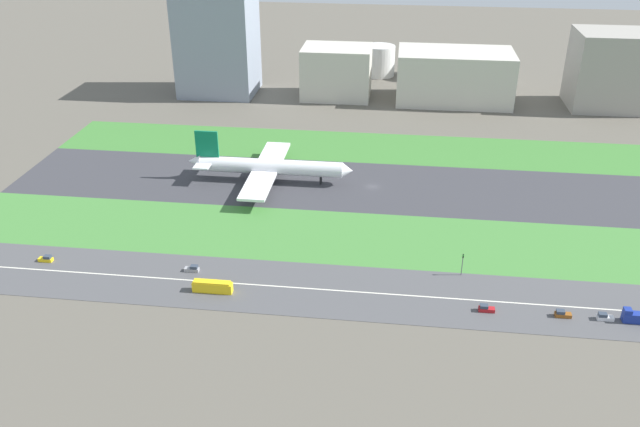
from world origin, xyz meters
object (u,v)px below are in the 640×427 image
airliner (267,167)px  fuel_tank_west (379,61)px  car_4 (604,317)px  car_3 (562,314)px  terminal_building (218,43)px  office_tower (454,76)px  fuel_tank_centre (427,65)px  car_0 (192,269)px  cargo_warehouse (613,70)px  car_2 (46,259)px  car_1 (486,309)px  hangar_building (337,72)px  fuel_tank_east (484,68)px  traffic_light (462,263)px  bus_0 (212,287)px  truck_0 (638,317)px

airliner → fuel_tank_west: size_ratio=3.57×
car_4 → car_3: same height
terminal_building → office_tower: (126.25, 0.00, -13.79)m
car_3 → fuel_tank_centre: 239.30m
car_0 → cargo_warehouse: 247.08m
car_2 → car_1: bearing=-4.3°
car_4 → fuel_tank_west: fuel_tank_west is taller
terminal_building → car_0: bearing=-77.9°
car_1 → office_tower: bearing=-90.2°
hangar_building → cargo_warehouse: bearing=0.0°
fuel_tank_east → fuel_tank_west: bearing=180.0°
traffic_light → fuel_tank_centre: fuel_tank_centre is taller
car_0 → fuel_tank_west: 231.81m
car_2 → hangar_building: hangar_building is taller
fuel_tank_east → car_1: bearing=-95.1°
office_tower → fuel_tank_centre: 47.13m
cargo_warehouse → fuel_tank_centre: size_ratio=1.80×
office_tower → terminal_building: bearing=180.0°
fuel_tank_west → terminal_building: bearing=-152.2°
terminal_building → fuel_tank_centre: 123.73m
car_0 → traffic_light: traffic_light is taller
car_2 → traffic_light: traffic_light is taller
hangar_building → fuel_tank_east: hangar_building is taller
car_1 → fuel_tank_centre: bearing=-87.1°
bus_0 → truck_0: bearing=-180.0°
airliner → car_3: size_ratio=14.77×
traffic_light → fuel_tank_east: 220.64m
cargo_warehouse → bus_0: bearing=-129.3°
truck_0 → terminal_building: terminal_building is taller
traffic_light → hangar_building: (-55.76, 174.01, 9.10)m
hangar_building → fuel_tank_centre: 67.05m
car_2 → fuel_tank_west: (93.35, 227.00, 7.94)m
office_tower → cargo_warehouse: size_ratio=1.46×
bus_0 → traffic_light: traffic_light is taller
truck_0 → bus_0: bearing=0.0°
bus_0 → hangar_building: (16.26, 192.00, 11.57)m
car_4 → car_2: size_ratio=1.00×
fuel_tank_east → fuel_tank_centre: bearing=180.0°
airliner → fuel_tank_centre: bearing=67.8°
truck_0 → cargo_warehouse: (39.43, 192.00, 17.55)m
airliner → car_0: (-9.70, -68.00, -5.31)m
fuel_tank_centre → fuel_tank_east: (33.16, 0.00, -0.57)m
terminal_building → fuel_tank_centre: terminal_building is taller
truck_0 → cargo_warehouse: cargo_warehouse is taller
car_4 → car_2: bearing=-3.5°
office_tower → traffic_light: bearing=-92.1°
bus_0 → fuel_tank_east: bearing=-112.6°
car_4 → fuel_tank_west: (-71.91, 237.00, 7.94)m
airliner → car_2: size_ratio=14.77×
cargo_warehouse → car_4: bearing=-104.0°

